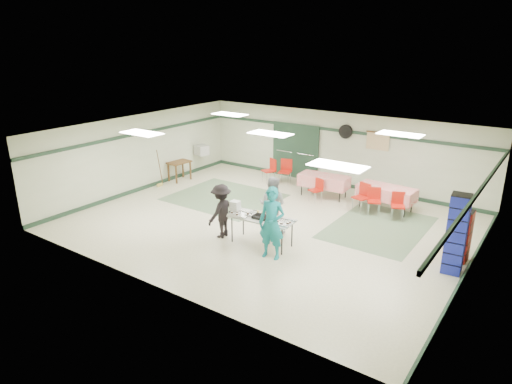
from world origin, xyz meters
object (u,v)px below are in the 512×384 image
Objects in this scene: office_printer at (201,150)px; volunteer_teal at (272,223)px; volunteer_dark at (221,211)px; chair_loose_b at (271,168)px; chair_loose_a at (286,169)px; printer_table at (179,164)px; chair_a at (374,198)px; crate_stack_blue_a at (456,238)px; serving_table at (262,219)px; crate_stack_red at (461,236)px; chair_c at (398,203)px; dining_table_b at (324,181)px; broom at (160,168)px; dining_table_a at (386,192)px; volunteer_grey at (272,205)px; crate_stack_blue_b at (456,234)px; chair_b at (363,194)px; chair_d at (317,188)px.

volunteer_teal is at bearing -22.19° from office_printer.
volunteer_dark is 1.63× the size of chair_loose_b.
volunteer_teal is 1.96× the size of chair_loose_a.
office_printer reaches higher than printer_table.
crate_stack_blue_a is (2.90, -2.52, 0.34)m from chair_a.
office_printer is (-5.80, 4.22, 0.23)m from serving_table.
crate_stack_red is at bearing -56.29° from chair_a.
crate_stack_red is (7.29, -2.66, 0.09)m from chair_loose_b.
chair_c is 4.72m from chair_loose_a.
chair_c is (2.77, -0.57, -0.06)m from dining_table_b.
printer_table is (-4.62, 3.14, -0.12)m from volunteer_dark.
volunteer_dark is 1.10× the size of broom.
office_printer is (-7.58, -0.19, 0.37)m from dining_table_a.
volunteer_grey is at bearing -165.64° from crate_stack_red.
broom is (-10.38, 0.71, -0.26)m from crate_stack_blue_b.
chair_loose_b is at bearing 36.00° from printer_table.
chair_a is 1.71× the size of office_printer.
chair_c is 0.90× the size of chair_loose_a.
dining_table_a is 8.03m from broom.
volunteer_teal is 6.12m from chair_loose_a.
chair_b is at bearing 153.88° from chair_a.
chair_loose_a reaches higher than printer_table.
office_printer is at bearing 164.29° from crate_stack_blue_a.
office_printer is (-3.55, -0.68, 0.37)m from chair_loose_a.
chair_d is 0.84× the size of chair_loose_a.
crate_stack_red is at bearing -177.43° from volunteer_grey.
chair_d reaches higher than dining_table_b.
dining_table_b is 5.97m from broom.
chair_d is (-2.71, -0.00, -0.03)m from chair_c.
volunteer_grey is 1.20× the size of broom.
chair_loose_a is 0.55× the size of crate_stack_blue_a.
volunteer_teal is 1.00× the size of dining_table_a.
chair_loose_b is (-4.57, 0.28, -0.00)m from dining_table_a.
crate_stack_blue_a is at bearing -72.23° from chair_c.
crate_stack_blue_b reaches higher than volunteer_dark.
printer_table is (-10.30, 1.61, -0.22)m from crate_stack_blue_a.
chair_d is at bearing 157.30° from chair_c.
chair_a is 0.75m from chair_c.
chair_d is 0.87× the size of printer_table.
chair_c is 8.20m from printer_table.
volunteer_dark is 1.65× the size of chair_b.
volunteer_teal is 0.95× the size of crate_stack_blue_b.
serving_table is at bearing -144.23° from chair_c.
dining_table_b is 1.90× the size of printer_table.
volunteer_dark is 4.13m from chair_d.
volunteer_dark is 0.87× the size of dining_table_b.
volunteer_dark is 5.59m from printer_table.
chair_b is 1.13m from chair_c.
volunteer_teal is at bearing 110.80° from volunteer_grey.
chair_b is at bearing -22.88° from dining_table_b.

